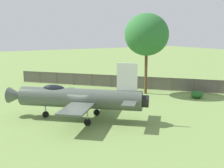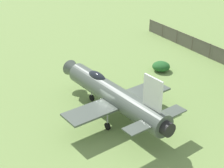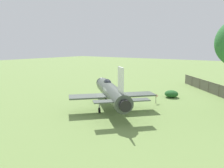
# 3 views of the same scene
# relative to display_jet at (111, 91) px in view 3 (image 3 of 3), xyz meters

# --- Properties ---
(ground_plane) EXTENTS (200.00, 200.00, 0.00)m
(ground_plane) POSITION_rel_display_jet_xyz_m (-0.25, -0.28, -2.04)
(ground_plane) COLOR #75934C
(display_jet) EXTENTS (10.87, 11.51, 5.31)m
(display_jet) POSITION_rel_display_jet_xyz_m (0.00, 0.00, 0.00)
(display_jet) COLOR #4C564C
(display_jet) RESTS_ON ground_plane
(shrub_by_tree) EXTENTS (1.91, 1.90, 1.01)m
(shrub_by_tree) POSITION_rel_display_jet_xyz_m (9.79, -3.53, -1.53)
(shrub_by_tree) COLOR #235B26
(shrub_by_tree) RESTS_ON ground_plane
(info_plaque) EXTENTS (0.64, 0.46, 1.14)m
(info_plaque) POSITION_rel_display_jet_xyz_m (5.39, -3.20, -1.18)
(info_plaque) COLOR #333333
(info_plaque) RESTS_ON ground_plane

